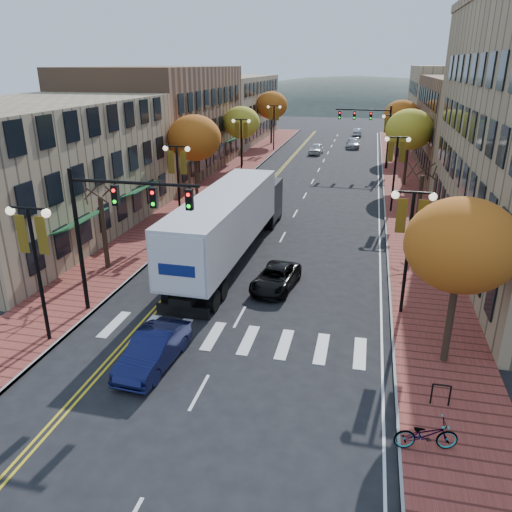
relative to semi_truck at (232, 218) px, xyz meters
The scene contains 32 objects.
ground 12.02m from the semi_truck, 78.19° to the right, with size 200.00×200.00×0.00m, color black.
sidewalk_left 22.16m from the semi_truck, 107.43° to the left, with size 4.00×85.00×0.15m, color brown.
sidewalk_right 24.04m from the semi_truck, 61.51° to the left, with size 4.00×85.00×0.15m, color brown.
building_left_near 14.80m from the semi_truck, behind, with size 12.00×22.00×9.00m, color #9E8966.
building_left_mid 28.68m from the semi_truck, 120.78° to the left, with size 12.00×24.00×11.00m, color brown.
building_left_far 51.66m from the semi_truck, 106.43° to the left, with size 12.00×26.00×9.50m, color #9E8966.
building_right_mid 37.06m from the semi_truck, 55.59° to the left, with size 15.00×24.00×10.00m, color brown.
building_right_far 56.59m from the semi_truck, 68.30° to the left, with size 15.00×20.00×11.00m, color #9E8966.
tree_left_a 7.47m from the semi_truck, 152.13° to the right, with size 0.28×0.28×4.20m.
tree_left_b 14.43m from the semi_truck, 117.81° to the left, with size 4.48×4.48×7.21m.
tree_left_c 29.37m from the semi_truck, 103.03° to the left, with size 4.16×4.16×6.69m.
tree_left_d 47.07m from the semi_truck, 98.07° to the left, with size 4.61×4.61×7.42m.
tree_right_a 15.04m from the semi_truck, 39.77° to the right, with size 4.16×4.16×6.69m.
tree_right_b 13.13m from the semi_truck, 29.73° to the left, with size 0.28×0.28×4.20m.
tree_right_c 25.40m from the semi_truck, 63.14° to the left, with size 4.48×4.48×7.21m.
tree_right_d 40.26m from the semi_truck, 73.51° to the left, with size 4.35×4.35×7.00m.
lamp_left_a 12.69m from the semi_truck, 113.93° to the right, with size 1.96×0.36×6.05m.
lamp_left_b 7.02m from the semi_truck, 138.50° to the left, with size 1.96×0.36×6.05m.
lamp_left_c 23.15m from the semi_truck, 102.76° to the left, with size 1.96×0.36×6.05m.
lamp_left_d 40.87m from the semi_truck, 97.17° to the left, with size 1.96×0.36×6.05m.
lamp_right_a 11.45m from the semi_truck, 29.00° to the right, with size 1.96×0.36×6.05m.
lamp_right_b 16.05m from the semi_truck, 51.64° to the left, with size 1.96×0.36×6.05m.
lamp_right_c 32.12m from the semi_truck, 72.02° to the left, with size 1.96×0.36×6.05m.
traffic_mast_near 9.33m from the semi_truck, 109.91° to the right, with size 6.10×0.35×7.00m.
traffic_mast_far 31.60m from the semi_truck, 75.52° to the left, with size 6.10×0.34×7.00m.
semi_truck is the anchor object (origin of this frame).
navy_sedan 12.33m from the semi_truck, 89.60° to the right, with size 1.50×4.29×1.41m, color #0E1239.
black_suv 5.56m from the semi_truck, 48.19° to the right, with size 1.95×4.22×1.17m, color black.
car_far_white 39.39m from the semi_truck, 88.68° to the left, with size 1.62×4.01×1.37m, color silver.
car_far_silver 45.90m from the semi_truck, 83.14° to the left, with size 1.78×4.38×1.27m, color #9F9EA5.
car_far_oncoming 58.57m from the semi_truck, 84.42° to the left, with size 1.36×3.89×1.28m, color #B6B7BE.
bicycle 18.09m from the semi_truck, 55.44° to the right, with size 0.68×1.96×1.03m, color gray.
Camera 1 is at (5.39, -16.46, 11.30)m, focal length 35.00 mm.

